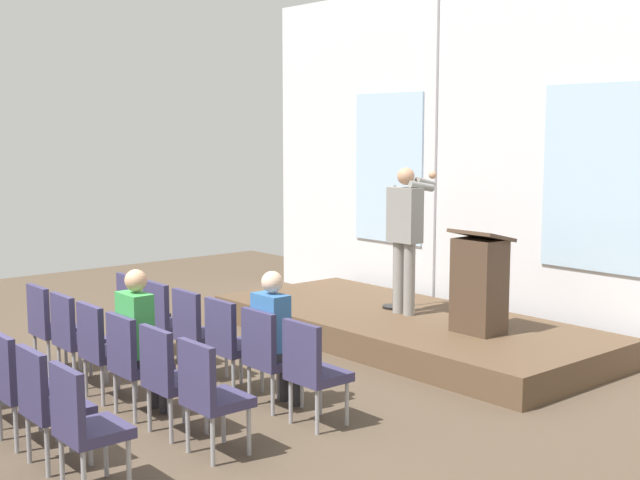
{
  "coord_description": "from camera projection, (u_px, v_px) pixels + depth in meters",
  "views": [
    {
      "loc": [
        6.96,
        -2.86,
        2.56
      ],
      "look_at": [
        -0.02,
        3.08,
        1.36
      ],
      "focal_mm": 47.14,
      "sensor_mm": 36.0,
      "label": 1
    }
  ],
  "objects": [
    {
      "name": "ground_plane",
      "position": [
        57.0,
        422.0,
        7.43
      ],
      "size": [
        15.17,
        15.17,
        0.0
      ],
      "primitive_type": "plane",
      "color": "brown"
    },
    {
      "name": "rear_partition",
      "position": [
        484.0,
        154.0,
        10.86
      ],
      "size": [
        8.31,
        0.14,
        4.54
      ],
      "color": "silver",
      "rests_on": "ground"
    },
    {
      "name": "stage_platform",
      "position": [
        405.0,
        328.0,
        10.25
      ],
      "size": [
        5.06,
        2.21,
        0.33
      ],
      "primitive_type": "cube",
      "color": "brown",
      "rests_on": "ground"
    },
    {
      "name": "speaker",
      "position": [
        405.0,
        229.0,
        10.18
      ],
      "size": [
        0.5,
        0.69,
        1.79
      ],
      "color": "gray",
      "rests_on": "stage_platform"
    },
    {
      "name": "mic_stand",
      "position": [
        394.0,
        282.0,
        10.6
      ],
      "size": [
        0.28,
        0.28,
        1.55
      ],
      "color": "black",
      "rests_on": "stage_platform"
    },
    {
      "name": "lectern",
      "position": [
        479.0,
        283.0,
        9.28
      ],
      "size": [
        0.6,
        0.48,
        1.16
      ],
      "color": "#4C3828",
      "rests_on": "stage_platform"
    },
    {
      "name": "chair_r0_c0",
      "position": [
        138.0,
        309.0,
        9.59
      ],
      "size": [
        0.46,
        0.44,
        0.94
      ],
      "color": "#99999E",
      "rests_on": "ground"
    },
    {
      "name": "chair_r0_c1",
      "position": [
        166.0,
        318.0,
        9.12
      ],
      "size": [
        0.46,
        0.44,
        0.94
      ],
      "color": "#99999E",
      "rests_on": "ground"
    },
    {
      "name": "chair_r0_c2",
      "position": [
        196.0,
        328.0,
        8.65
      ],
      "size": [
        0.46,
        0.44,
        0.94
      ],
      "color": "#99999E",
      "rests_on": "ground"
    },
    {
      "name": "chair_r0_c3",
      "position": [
        230.0,
        340.0,
        8.18
      ],
      "size": [
        0.46,
        0.44,
        0.94
      ],
      "color": "#99999E",
      "rests_on": "ground"
    },
    {
      "name": "chair_r0_c4",
      "position": [
        269.0,
        352.0,
        7.71
      ],
      "size": [
        0.46,
        0.44,
        0.94
      ],
      "color": "#99999E",
      "rests_on": "ground"
    },
    {
      "name": "audience_r0_c4",
      "position": [
        276.0,
        332.0,
        7.74
      ],
      "size": [
        0.36,
        0.39,
        1.29
      ],
      "color": "#2D2D33",
      "rests_on": "ground"
    },
    {
      "name": "chair_r0_c5",
      "position": [
        312.0,
        367.0,
        7.24
      ],
      "size": [
        0.46,
        0.44,
        0.94
      ],
      "color": "#99999E",
      "rests_on": "ground"
    },
    {
      "name": "chair_r1_c0",
      "position": [
        49.0,
        322.0,
        8.91
      ],
      "size": [
        0.46,
        0.44,
        0.94
      ],
      "color": "#99999E",
      "rests_on": "ground"
    },
    {
      "name": "chair_r1_c1",
      "position": [
        74.0,
        333.0,
        8.45
      ],
      "size": [
        0.46,
        0.44,
        0.94
      ],
      "color": "#99999E",
      "rests_on": "ground"
    },
    {
      "name": "chair_r1_c2",
      "position": [
        102.0,
        345.0,
        7.98
      ],
      "size": [
        0.46,
        0.44,
        0.94
      ],
      "color": "#99999E",
      "rests_on": "ground"
    },
    {
      "name": "chair_r1_c3",
      "position": [
        133.0,
        358.0,
        7.51
      ],
      "size": [
        0.46,
        0.44,
        0.94
      ],
      "color": "#99999E",
      "rests_on": "ground"
    },
    {
      "name": "audience_r1_c3",
      "position": [
        141.0,
        334.0,
        7.53
      ],
      "size": [
        0.36,
        0.39,
        1.34
      ],
      "color": "#2D2D33",
      "rests_on": "ground"
    },
    {
      "name": "chair_r1_c4",
      "position": [
        169.0,
        374.0,
        7.04
      ],
      "size": [
        0.46,
        0.44,
        0.94
      ],
      "color": "#99999E",
      "rests_on": "ground"
    },
    {
      "name": "chair_r1_c5",
      "position": [
        209.0,
        391.0,
        6.57
      ],
      "size": [
        0.46,
        0.44,
        0.94
      ],
      "color": "#99999E",
      "rests_on": "ground"
    },
    {
      "name": "chair_r2_c3",
      "position": [
        17.0,
        381.0,
        6.83
      ],
      "size": [
        0.46,
        0.44,
        0.94
      ],
      "color": "#99999E",
      "rests_on": "ground"
    },
    {
      "name": "chair_r2_c4",
      "position": [
        48.0,
        399.0,
        6.37
      ],
      "size": [
        0.46,
        0.44,
        0.94
      ],
      "color": "#99999E",
      "rests_on": "ground"
    },
    {
      "name": "chair_r2_c5",
      "position": [
        83.0,
        421.0,
        5.9
      ],
      "size": [
        0.46,
        0.44,
        0.94
      ],
      "color": "#99999E",
      "rests_on": "ground"
    }
  ]
}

